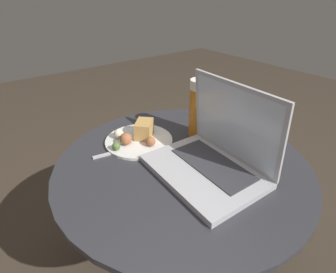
# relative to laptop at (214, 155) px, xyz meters

# --- Properties ---
(ground_plane) EXTENTS (6.00, 6.00, 0.00)m
(ground_plane) POSITION_rel_laptop_xyz_m (-0.08, -0.04, -0.57)
(ground_plane) COLOR #382D23
(table) EXTENTS (0.75, 0.75, 0.52)m
(table) POSITION_rel_laptop_xyz_m (-0.08, -0.04, -0.18)
(table) COLOR #515156
(table) RESTS_ON ground_plane
(laptop) EXTENTS (0.32, 0.25, 0.24)m
(laptop) POSITION_rel_laptop_xyz_m (0.00, 0.00, 0.00)
(laptop) COLOR #B2B2B7
(laptop) RESTS_ON table
(beer_glass) EXTENTS (0.06, 0.06, 0.20)m
(beer_glass) POSITION_rel_laptop_xyz_m (-0.18, 0.10, 0.05)
(beer_glass) COLOR #C6701E
(beer_glass) RESTS_ON table
(snack_plate) EXTENTS (0.22, 0.22, 0.07)m
(snack_plate) POSITION_rel_laptop_xyz_m (-0.26, -0.09, -0.03)
(snack_plate) COLOR silver
(snack_plate) RESTS_ON table
(fork) EXTENTS (0.05, 0.17, 0.00)m
(fork) POSITION_rel_laptop_xyz_m (-0.24, -0.15, -0.05)
(fork) COLOR #B2B2B7
(fork) RESTS_ON table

